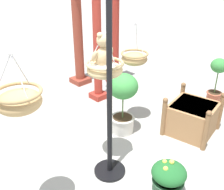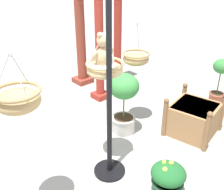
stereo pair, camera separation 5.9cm
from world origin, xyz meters
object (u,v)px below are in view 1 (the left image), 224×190
potted_plant_flowering_red (217,80)px  greenhouse_pillar_left (97,28)px  teddy_bear (103,53)px  wooden_planter_box (192,117)px  hanging_basket_right_low (134,58)px  display_pole_central (110,121)px  hanging_basket_left_high (19,100)px  greenhouse_pillar_right (115,30)px  potted_plant_small_succulent (123,99)px  greenhouse_pillar_far_back (78,31)px  hanging_basket_with_teddy (105,69)px  potted_plant_bushy_green (168,178)px

potted_plant_flowering_red → greenhouse_pillar_left: bearing=130.4°
teddy_bear → wooden_planter_box: teddy_bear is taller
hanging_basket_right_low → wooden_planter_box: 1.41m
display_pole_central → hanging_basket_right_low: bearing=30.9°
teddy_bear → wooden_planter_box: size_ratio=0.50×
hanging_basket_left_high → greenhouse_pillar_right: greenhouse_pillar_right is taller
greenhouse_pillar_left → teddy_bear: bearing=-127.8°
greenhouse_pillar_right → potted_plant_small_succulent: (-1.37, -1.63, -0.64)m
greenhouse_pillar_left → greenhouse_pillar_right: (0.85, 0.38, -0.23)m
hanging_basket_right_low → greenhouse_pillar_right: greenhouse_pillar_right is taller
display_pole_central → hanging_basket_left_high: size_ratio=4.28×
greenhouse_pillar_far_back → display_pole_central: bearing=-119.7°
teddy_bear → hanging_basket_left_high: hanging_basket_left_high is taller
teddy_bear → hanging_basket_left_high: (-1.22, -0.14, -0.18)m
hanging_basket_with_teddy → potted_plant_small_succulent: hanging_basket_with_teddy is taller
potted_plant_flowering_red → hanging_basket_with_teddy: bearing=175.4°
hanging_basket_with_teddy → potted_plant_flowering_red: bearing=-4.6°
potted_plant_flowering_red → potted_plant_small_succulent: size_ratio=0.92×
wooden_planter_box → greenhouse_pillar_right: bearing=78.1°
hanging_basket_with_teddy → teddy_bear: size_ratio=1.22×
greenhouse_pillar_left → potted_plant_small_succulent: 1.61m
hanging_basket_left_high → potted_plant_bushy_green: (1.35, -0.92, -1.24)m
display_pole_central → hanging_basket_with_teddy: size_ratio=4.57×
potted_plant_bushy_green → greenhouse_pillar_right: bearing=57.3°
potted_plant_flowering_red → potted_plant_bushy_green: (-2.63, -0.81, -0.29)m
hanging_basket_left_high → potted_plant_flowering_red: size_ratio=0.62×
teddy_bear → hanging_basket_with_teddy: bearing=-90.0°
greenhouse_pillar_far_back → teddy_bear: bearing=-119.8°
hanging_basket_left_high → potted_plant_bushy_green: size_ratio=1.25×
display_pole_central → potted_plant_flowering_red: 2.93m
hanging_basket_right_low → potted_plant_flowering_red: (1.65, -0.73, -0.67)m
display_pole_central → wooden_planter_box: size_ratio=2.78×
greenhouse_pillar_right → potted_plant_small_succulent: greenhouse_pillar_right is taller
wooden_planter_box → hanging_basket_left_high: bearing=172.9°
hanging_basket_with_teddy → wooden_planter_box: (1.56, -0.46, -1.16)m
teddy_bear → potted_plant_bushy_green: size_ratio=0.97×
display_pole_central → greenhouse_pillar_left: 2.39m
display_pole_central → hanging_basket_right_low: size_ratio=3.63×
hanging_basket_left_high → hanging_basket_right_low: hanging_basket_left_high is taller
hanging_basket_with_teddy → potted_plant_bushy_green: (0.13, -1.03, -1.21)m
hanging_basket_right_low → potted_plant_bushy_green: (-0.99, -1.54, -0.97)m
greenhouse_pillar_right → greenhouse_pillar_far_back: bearing=139.7°
greenhouse_pillar_right → potted_plant_bushy_green: 3.73m
display_pole_central → greenhouse_pillar_left: size_ratio=0.85×
teddy_bear → greenhouse_pillar_far_back: (1.43, 2.50, -0.41)m
greenhouse_pillar_left → greenhouse_pillar_right: size_ratio=1.18×
hanging_basket_left_high → potted_plant_small_succulent: hanging_basket_left_high is taller
greenhouse_pillar_left → hanging_basket_with_teddy: bearing=-127.4°
wooden_planter_box → greenhouse_pillar_left: bearing=99.3°
display_pole_central → greenhouse_pillar_left: bearing=53.4°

